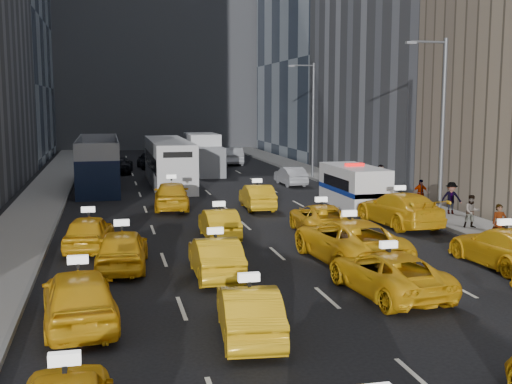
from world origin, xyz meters
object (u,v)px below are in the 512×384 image
(nypd_van, at_px, (354,187))
(pedestrian_0, at_px, (499,223))
(box_truck, at_px, (204,154))
(double_decker, at_px, (98,164))
(city_bus, at_px, (169,163))

(nypd_van, distance_m, pedestrian_0, 11.16)
(box_truck, bearing_deg, pedestrian_0, -69.32)
(double_decker, bearing_deg, city_bus, 6.59)
(box_truck, bearing_deg, nypd_van, -66.99)
(box_truck, xyz_separation_m, pedestrian_0, (8.08, -29.82, -0.69))
(double_decker, distance_m, city_bus, 5.06)
(box_truck, relative_size, pedestrian_0, 4.67)
(nypd_van, xyz_separation_m, city_bus, (-9.49, 12.33, 0.49))
(city_bus, relative_size, pedestrian_0, 8.05)
(double_decker, height_order, city_bus, double_decker)
(double_decker, relative_size, city_bus, 0.94)
(double_decker, relative_size, pedestrian_0, 7.55)
(nypd_van, relative_size, city_bus, 0.47)
(double_decker, height_order, pedestrian_0, double_decker)
(city_bus, height_order, pedestrian_0, city_bus)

